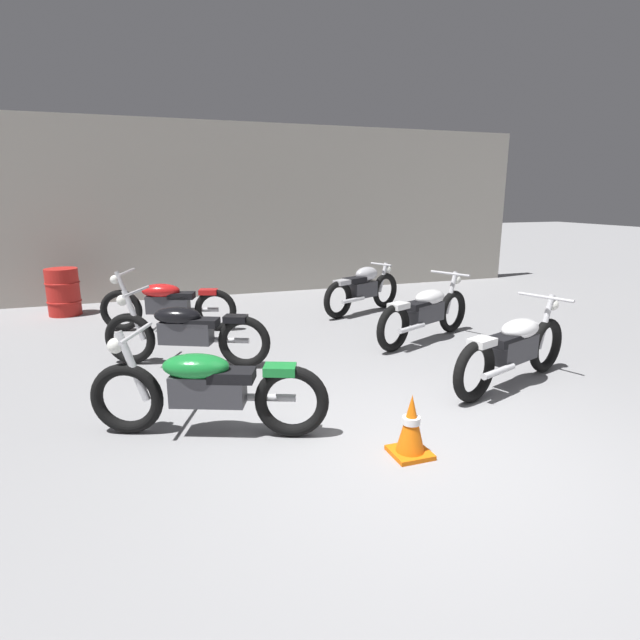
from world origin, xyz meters
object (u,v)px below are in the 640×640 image
motorcycle_left_row_1 (185,331)px  motorcycle_left_row_2 (167,303)px  oil_drum (63,292)px  motorcycle_right_row_2 (363,288)px  motorcycle_right_row_0 (515,347)px  motorcycle_right_row_1 (426,311)px  motorcycle_left_row_0 (207,388)px  traffic_cone (411,426)px

motorcycle_left_row_1 → motorcycle_left_row_2: bearing=93.4°
oil_drum → motorcycle_right_row_2: bearing=-17.4°
motorcycle_right_row_0 → oil_drum: size_ratio=2.44×
motorcycle_right_row_2 → motorcycle_right_row_1: bearing=-87.1°
motorcycle_left_row_2 → motorcycle_right_row_2: (3.48, 0.16, 0.01)m
motorcycle_left_row_0 → motorcycle_right_row_2: (3.36, 4.10, 0.01)m
motorcycle_right_row_0 → motorcycle_right_row_1: (0.01, 1.94, 0.00)m
motorcycle_right_row_0 → motorcycle_right_row_2: 3.99m
motorcycle_left_row_1 → motorcycle_right_row_2: (3.37, 2.03, 0.01)m
motorcycle_left_row_1 → motorcycle_left_row_2: (-0.11, 1.87, 0.00)m
motorcycle_left_row_2 → motorcycle_right_row_2: bearing=2.6°
motorcycle_right_row_2 → traffic_cone: size_ratio=3.40×
motorcycle_left_row_1 → traffic_cone: size_ratio=3.72×
motorcycle_left_row_0 → motorcycle_right_row_1: same height
motorcycle_left_row_0 → motorcycle_left_row_1: (-0.01, 2.07, 0.00)m
motorcycle_left_row_0 → oil_drum: 6.01m
motorcycle_right_row_2 → oil_drum: size_ratio=2.16×
motorcycle_right_row_0 → motorcycle_right_row_2: motorcycle_right_row_0 is taller
motorcycle_left_row_1 → motorcycle_right_row_2: size_ratio=1.09×
traffic_cone → motorcycle_right_row_0: bearing=29.1°
motorcycle_left_row_0 → motorcycle_right_row_1: 4.03m
motorcycle_left_row_1 → motorcycle_right_row_0: 3.98m
motorcycle_left_row_1 → motorcycle_right_row_1: size_ratio=0.99×
oil_drum → traffic_cone: 7.48m
motorcycle_right_row_0 → oil_drum: (-5.28, 5.61, -0.03)m
motorcycle_left_row_1 → traffic_cone: bearing=-62.8°
motorcycle_left_row_1 → oil_drum: 4.09m
motorcycle_left_row_0 → motorcycle_left_row_2: (-0.12, 3.94, 0.00)m
motorcycle_right_row_2 → oil_drum: motorcycle_right_row_2 is taller
motorcycle_right_row_1 → traffic_cone: 3.57m
oil_drum → traffic_cone: (3.37, -6.68, -0.17)m
motorcycle_left_row_0 → motorcycle_left_row_1: same height
motorcycle_right_row_1 → motorcycle_right_row_2: size_ratio=1.10×
motorcycle_right_row_0 → oil_drum: bearing=133.3°
traffic_cone → motorcycle_left_row_1: bearing=117.2°
motorcycle_left_row_2 → oil_drum: size_ratio=2.46×
motorcycle_right_row_1 → oil_drum: (-5.29, 3.67, -0.03)m
motorcycle_left_row_2 → motorcycle_right_row_0: bearing=-46.9°
motorcycle_left_row_2 → motorcycle_right_row_2: 3.48m
motorcycle_left_row_2 → oil_drum: motorcycle_left_row_2 is taller
motorcycle_right_row_1 → motorcycle_left_row_2: bearing=152.2°
motorcycle_left_row_0 → motorcycle_right_row_0: size_ratio=0.99×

